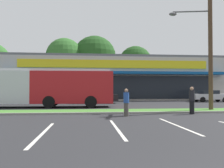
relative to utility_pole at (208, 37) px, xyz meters
The scene contains 16 objects.
grass_median 8.56m from the utility_pole, behind, with size 56.00×2.20×0.12m, color #427A2D.
curb_lip 8.65m from the utility_pole, 169.35° to the right, with size 56.00×0.24×0.12m, color gray.
parking_stripe_1 13.64m from the utility_pole, 142.97° to the right, with size 0.12×4.80×0.01m, color silver.
parking_stripe_2 11.33m from the utility_pole, 137.18° to the right, with size 0.12×4.80×0.01m, color silver.
parking_stripe_3 9.50m from the utility_pole, 126.82° to the right, with size 0.12×4.80×0.01m, color silver.
storefront_building 21.91m from the utility_pole, 102.70° to the left, with size 31.90×12.00×6.33m.
tree_left 39.00m from the utility_pole, 122.46° to the left, with size 5.83×5.83×8.66m.
tree_mid_left 32.17m from the utility_pole, 113.51° to the left, with size 6.87×6.87×11.11m.
tree_mid 31.30m from the utility_pole, 103.26° to the left, with size 8.28×8.28×11.87m.
tree_mid_right 29.01m from the utility_pole, 88.89° to the left, with size 6.33×6.33×9.78m.
utility_pole is the anchor object (origin of this frame).
city_bus 13.97m from the utility_pole, 158.05° to the left, with size 12.43×2.80×3.25m.
car_1 13.51m from the utility_pole, 125.59° to the left, with size 4.49×1.91×1.41m.
car_2 14.45m from the utility_pole, 61.81° to the left, with size 4.56×1.88×1.43m.
pedestrian_near_bench 5.23m from the utility_pole, 137.98° to the right, with size 0.34×0.34×1.69m.
pedestrian_by_pole 8.18m from the utility_pole, 157.16° to the right, with size 0.32×0.32×1.57m.
Camera 1 is at (-1.71, -2.19, 1.52)m, focal length 38.80 mm.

